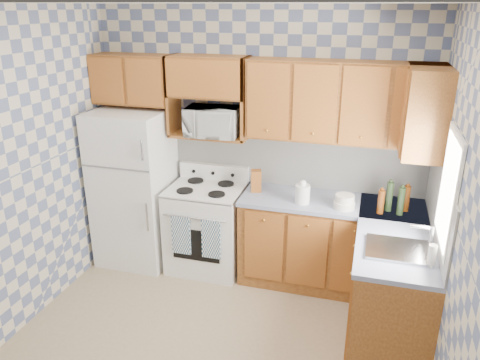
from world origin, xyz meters
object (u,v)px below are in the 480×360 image
refrigerator (135,188)px  stove_body (207,229)px  electric_kettle (302,194)px  microwave (213,122)px

refrigerator → stove_body: size_ratio=1.87×
refrigerator → electric_kettle: refrigerator is taller
microwave → electric_kettle: (0.96, -0.22, -0.59)m
refrigerator → stove_body: 0.89m
microwave → electric_kettle: bearing=-17.3°
refrigerator → electric_kettle: bearing=-2.7°
electric_kettle → microwave: bearing=167.4°
microwave → refrigerator: bearing=-176.2°
microwave → electric_kettle: 1.15m
microwave → electric_kettle: size_ratio=2.96×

